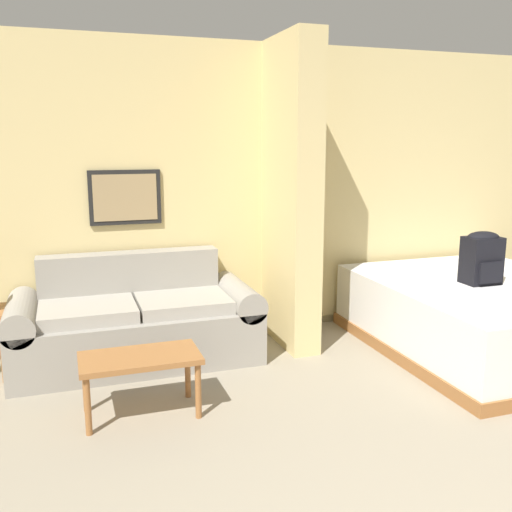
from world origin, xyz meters
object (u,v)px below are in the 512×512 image
coffee_table (140,363)px  backpack (482,257)px  couch (136,323)px  bed (483,314)px

coffee_table → backpack: (2.86, 0.28, 0.46)m
couch → coffee_table: couch is taller
couch → bed: couch is taller
bed → backpack: (-0.08, -0.03, 0.51)m
couch → bed: (2.85, -0.67, -0.02)m
bed → backpack: backpack is taller
couch → coffee_table: bearing=-95.4°
couch → coffee_table: size_ratio=2.56×
couch → bed: bearing=-13.2°
couch → backpack: size_ratio=4.44×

